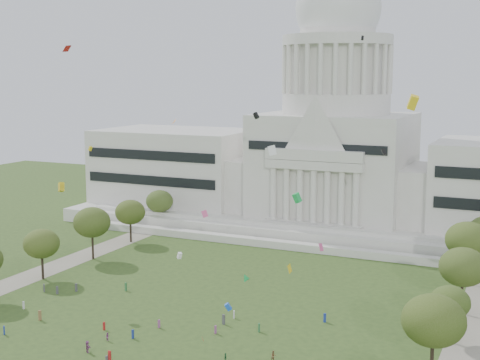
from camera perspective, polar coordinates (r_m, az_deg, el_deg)
name	(u,v)px	position (r m, az deg, el deg)	size (l,w,h in m)	color
capitol	(335,154)	(203.54, 8.07, 2.22)	(160.00, 64.50, 91.30)	silver
path_left	(17,281)	(159.17, -18.46, -8.21)	(8.00, 160.00, 0.04)	gray
path_right	(467,355)	(119.66, 18.79, -13.95)	(8.00, 160.00, 0.04)	gray
row_tree_r_2	(434,321)	(104.92, 16.20, -11.45)	(9.55, 9.55, 13.58)	black
row_tree_l_3	(41,244)	(157.25, -16.58, -5.23)	(8.12, 8.12, 11.55)	black
row_tree_r_3	(450,303)	(121.73, 17.47, -9.94)	(7.01, 7.01, 9.98)	black
row_tree_l_4	(92,222)	(170.92, -12.53, -3.55)	(9.29, 9.29, 13.21)	black
row_tree_r_4	(463,267)	(135.86, 18.51, -7.06)	(9.19, 9.19, 13.06)	black
row_tree_l_5	(130,212)	(186.53, -9.35, -2.73)	(8.33, 8.33, 11.85)	black
row_tree_r_5	(468,240)	(155.26, 18.87, -4.87)	(9.82, 9.82, 13.96)	black
row_tree_l_6	(160,201)	(202.39, -6.88, -1.81)	(8.19, 8.19, 11.64)	black
person_2	(274,356)	(111.15, 2.88, -14.78)	(0.88, 0.54, 1.81)	olive
person_5	(87,347)	(117.09, -12.89, -13.68)	(1.88, 0.74, 2.03)	#994C8C
person_8	(108,337)	(121.17, -11.24, -12.98)	(0.71, 0.44, 1.47)	#994C8C
person_10	(225,358)	(110.69, -1.25, -14.93)	(0.95, 0.52, 1.62)	#33723F
distant_crowd	(105,322)	(127.74, -11.43, -11.77)	(60.22, 41.93, 1.93)	#4C4C51
kite_swarm	(120,177)	(107.83, -10.17, 0.21)	(94.44, 101.23, 65.04)	black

